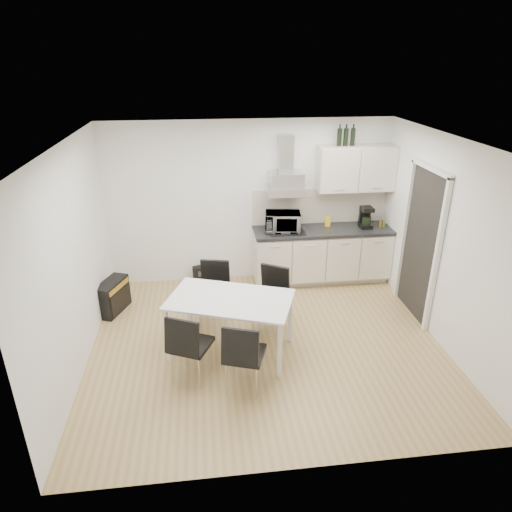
{
  "coord_description": "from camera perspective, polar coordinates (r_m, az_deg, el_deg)",
  "views": [
    {
      "loc": [
        -0.75,
        -4.95,
        3.48
      ],
      "look_at": [
        -0.09,
        0.36,
        1.1
      ],
      "focal_mm": 32.0,
      "sensor_mm": 36.0,
      "label": 1
    }
  ],
  "objects": [
    {
      "name": "ground",
      "position": [
        6.1,
        1.3,
        -10.83
      ],
      "size": [
        4.5,
        4.5,
        0.0
      ],
      "primitive_type": "plane",
      "color": "tan",
      "rests_on": "ground"
    },
    {
      "name": "wall_front",
      "position": [
        3.74,
        5.96,
        -11.77
      ],
      "size": [
        4.5,
        0.1,
        2.6
      ],
      "primitive_type": "cube",
      "color": "white",
      "rests_on": "ground"
    },
    {
      "name": "chair_far_left",
      "position": [
        6.34,
        -5.34,
        -4.8
      ],
      "size": [
        0.54,
        0.58,
        0.88
      ],
      "primitive_type": null,
      "rotation": [
        0.0,
        0.0,
        2.92
      ],
      "color": "black",
      "rests_on": "ground"
    },
    {
      "name": "dining_table",
      "position": [
        5.62,
        -3.25,
        -6.01
      ],
      "size": [
        1.69,
        1.31,
        0.75
      ],
      "rotation": [
        0.0,
        0.0,
        -0.35
      ],
      "color": "white",
      "rests_on": "ground"
    },
    {
      "name": "wall_back",
      "position": [
        7.32,
        -0.86,
        6.66
      ],
      "size": [
        4.5,
        0.1,
        2.6
      ],
      "primitive_type": "cube",
      "color": "white",
      "rests_on": "ground"
    },
    {
      "name": "wall_left",
      "position": [
        5.61,
        -21.94,
        -0.71
      ],
      "size": [
        0.1,
        4.0,
        2.6
      ],
      "primitive_type": "cube",
      "color": "white",
      "rests_on": "ground"
    },
    {
      "name": "guitar_amp",
      "position": [
        6.99,
        -17.47,
        -4.82
      ],
      "size": [
        0.45,
        0.63,
        0.48
      ],
      "rotation": [
        0.0,
        0.0,
        -0.38
      ],
      "color": "black",
      "rests_on": "ground"
    },
    {
      "name": "chair_far_right",
      "position": [
        6.17,
        1.73,
        -5.56
      ],
      "size": [
        0.63,
        0.65,
        0.88
      ],
      "primitive_type": null,
      "rotation": [
        0.0,
        0.0,
        2.61
      ],
      "color": "black",
      "rests_on": "ground"
    },
    {
      "name": "doorway",
      "position": [
        6.7,
        19.74,
        1.25
      ],
      "size": [
        0.08,
        1.04,
        2.1
      ],
      "primitive_type": "cube",
      "color": "white",
      "rests_on": "ground"
    },
    {
      "name": "chair_near_right",
      "position": [
        5.14,
        -1.43,
        -12.23
      ],
      "size": [
        0.58,
        0.62,
        0.88
      ],
      "primitive_type": null,
      "rotation": [
        0.0,
        0.0,
        -0.33
      ],
      "color": "black",
      "rests_on": "ground"
    },
    {
      "name": "floor_speaker",
      "position": [
        7.62,
        -7.18,
        -2.27
      ],
      "size": [
        0.2,
        0.19,
        0.26
      ],
      "primitive_type": "cube",
      "rotation": [
        0.0,
        0.0,
        0.35
      ],
      "color": "black",
      "rests_on": "ground"
    },
    {
      "name": "chair_near_left",
      "position": [
        5.34,
        -8.12,
        -11.0
      ],
      "size": [
        0.61,
        0.64,
        0.88
      ],
      "primitive_type": null,
      "rotation": [
        0.0,
        0.0,
        -0.44
      ],
      "color": "black",
      "rests_on": "ground"
    },
    {
      "name": "ceiling",
      "position": [
        5.08,
        1.58,
        14.01
      ],
      "size": [
        4.5,
        4.5,
        0.0
      ],
      "primitive_type": "plane",
      "color": "white",
      "rests_on": "wall_back"
    },
    {
      "name": "kitchenette",
      "position": [
        7.44,
        8.49,
        2.86
      ],
      "size": [
        2.22,
        0.64,
        2.52
      ],
      "color": "beige",
      "rests_on": "ground"
    },
    {
      "name": "wall_right",
      "position": [
        6.18,
        22.54,
        1.43
      ],
      "size": [
        0.1,
        4.0,
        2.6
      ],
      "primitive_type": "cube",
      "color": "white",
      "rests_on": "ground"
    }
  ]
}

